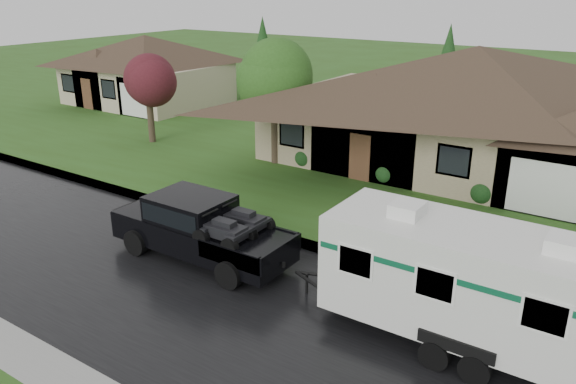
# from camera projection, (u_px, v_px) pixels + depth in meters

# --- Properties ---
(ground) EXTENTS (140.00, 140.00, 0.00)m
(ground) POSITION_uv_depth(u_px,v_px,m) (262.00, 271.00, 17.46)
(ground) COLOR #2D5019
(ground) RESTS_ON ground
(road) EXTENTS (140.00, 8.00, 0.01)m
(road) POSITION_uv_depth(u_px,v_px,m) (220.00, 299.00, 15.90)
(road) COLOR black
(road) RESTS_ON ground
(curb) EXTENTS (140.00, 0.50, 0.15)m
(curb) POSITION_uv_depth(u_px,v_px,m) (301.00, 243.00, 19.18)
(curb) COLOR gray
(curb) RESTS_ON ground
(lawn) EXTENTS (140.00, 26.00, 0.15)m
(lawn) POSITION_uv_depth(u_px,v_px,m) (433.00, 154.00, 29.10)
(lawn) COLOR #2D5019
(lawn) RESTS_ON ground
(house_main) EXTENTS (19.44, 10.80, 6.90)m
(house_main) POSITION_uv_depth(u_px,v_px,m) (479.00, 95.00, 25.77)
(house_main) COLOR gray
(house_main) RESTS_ON lawn
(house_far) EXTENTS (10.80, 8.64, 5.80)m
(house_far) POSITION_uv_depth(u_px,v_px,m) (147.00, 64.00, 40.11)
(house_far) COLOR #C3B290
(house_far) RESTS_ON lawn
(tree_left_green) EXTENTS (3.46, 3.46, 5.73)m
(tree_left_green) POSITION_uv_depth(u_px,v_px,m) (275.00, 81.00, 26.12)
(tree_left_green) COLOR #382B1E
(tree_left_green) RESTS_ON lawn
(tree_red) EXTENTS (2.86, 2.86, 4.74)m
(tree_red) POSITION_uv_depth(u_px,v_px,m) (148.00, 82.00, 29.96)
(tree_red) COLOR #382B1E
(tree_red) RESTS_ON lawn
(shrub_row) EXTENTS (13.60, 1.00, 1.00)m
(shrub_row) POSITION_uv_depth(u_px,v_px,m) (432.00, 181.00, 23.42)
(shrub_row) COLOR #143814
(shrub_row) RESTS_ON lawn
(pickup_truck) EXTENTS (6.20, 2.35, 2.07)m
(pickup_truck) POSITION_uv_depth(u_px,v_px,m) (198.00, 226.00, 17.98)
(pickup_truck) COLOR black
(pickup_truck) RESTS_ON ground
(travel_trailer) EXTENTS (7.64, 2.68, 3.43)m
(travel_trailer) POSITION_uv_depth(u_px,v_px,m) (477.00, 283.00, 13.14)
(travel_trailer) COLOR silver
(travel_trailer) RESTS_ON ground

